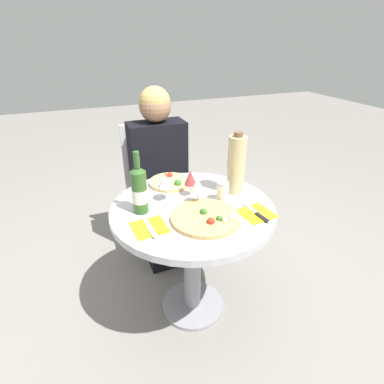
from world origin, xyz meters
name	(u,v)px	position (x,y,z in m)	size (l,w,h in m)	color
ground_plane	(193,306)	(0.00, 0.00, 0.00)	(12.00, 12.00, 0.00)	gray
dining_table	(193,230)	(0.00, 0.00, 0.56)	(0.82, 0.82, 0.71)	gray
chair_behind_diner	(157,190)	(0.01, 0.73, 0.44)	(0.42, 0.42, 0.92)	silver
seated_diner	(162,185)	(0.01, 0.59, 0.55)	(0.37, 0.41, 1.19)	black
pizza_large	(207,217)	(0.02, -0.14, 0.72)	(0.33, 0.33, 0.05)	tan
pizza_small_far	(170,182)	(-0.03, 0.28, 0.72)	(0.24, 0.24, 0.05)	#DBB26B
wine_bottle	(139,190)	(-0.25, 0.04, 0.83)	(0.07, 0.07, 0.31)	#2D5623
tall_carafe	(236,165)	(0.27, 0.06, 0.87)	(0.09, 0.09, 0.33)	tan
sugar_shaker	(222,191)	(0.16, 0.00, 0.76)	(0.06, 0.06, 0.10)	silver
wine_glass_back_right	(190,178)	(0.03, 0.11, 0.81)	(0.07, 0.07, 0.14)	silver
wine_glass_back_left	(165,181)	(-0.10, 0.11, 0.81)	(0.08, 0.08, 0.14)	silver
wine_glass_front_right	(197,186)	(0.03, 0.02, 0.81)	(0.07, 0.07, 0.14)	silver
place_setting_left	(150,227)	(-0.25, -0.11, 0.71)	(0.16, 0.19, 0.01)	gold
place_setting_right	(257,213)	(0.26, -0.18, 0.71)	(0.17, 0.19, 0.01)	gold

